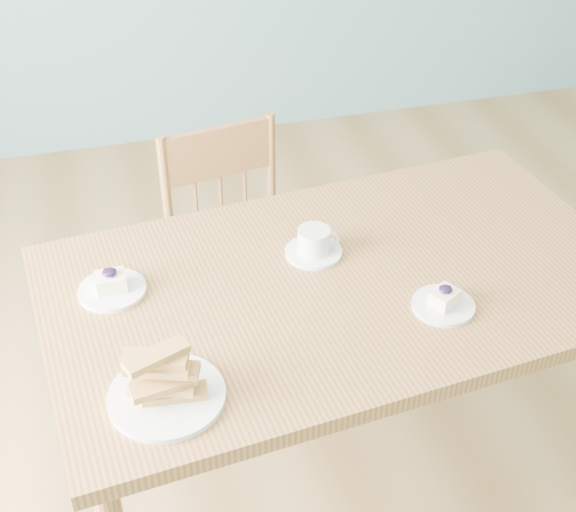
{
  "coord_description": "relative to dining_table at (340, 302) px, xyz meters",
  "views": [
    {
      "loc": [
        -0.78,
        -1.26,
        2.01
      ],
      "look_at": [
        -0.37,
        0.26,
        0.84
      ],
      "focal_mm": 50.0,
      "sensor_mm": 36.0,
      "label": 1
    }
  ],
  "objects": [
    {
      "name": "room",
      "position": [
        0.24,
        -0.21,
        0.65
      ],
      "size": [
        5.01,
        5.01,
        2.71
      ],
      "color": "olive",
      "rests_on": "ground"
    },
    {
      "name": "dining_table",
      "position": [
        0.0,
        0.0,
        0.0
      ],
      "size": [
        1.54,
        0.98,
        0.78
      ],
      "rotation": [
        0.0,
        0.0,
        0.11
      ],
      "color": "#9F693C",
      "rests_on": "ground"
    },
    {
      "name": "dining_chair",
      "position": [
        -0.15,
        0.58,
        -0.26
      ],
      "size": [
        0.46,
        0.44,
        0.87
      ],
      "rotation": [
        0.0,
        0.0,
        0.18
      ],
      "color": "#9F693C",
      "rests_on": "ground"
    },
    {
      "name": "cheesecake_plate_near",
      "position": [
        0.2,
        -0.17,
        0.09
      ],
      "size": [
        0.15,
        0.15,
        0.06
      ],
      "rotation": [
        0.0,
        0.0,
        0.53
      ],
      "color": "silver",
      "rests_on": "dining_table"
    },
    {
      "name": "cheesecake_plate_far",
      "position": [
        -0.55,
        0.09,
        0.1
      ],
      "size": [
        0.16,
        0.16,
        0.07
      ],
      "rotation": [
        0.0,
        0.0,
        0.02
      ],
      "color": "silver",
      "rests_on": "dining_table"
    },
    {
      "name": "coffee_cup",
      "position": [
        -0.04,
        0.11,
        0.11
      ],
      "size": [
        0.15,
        0.15,
        0.07
      ],
      "rotation": [
        0.0,
        0.0,
        -0.18
      ],
      "color": "silver",
      "rests_on": "dining_table"
    },
    {
      "name": "biscotti_plate",
      "position": [
        -0.48,
        -0.29,
        0.12
      ],
      "size": [
        0.25,
        0.25,
        0.13
      ],
      "rotation": [
        0.0,
        0.0,
        -0.04
      ],
      "color": "silver",
      "rests_on": "dining_table"
    }
  ]
}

